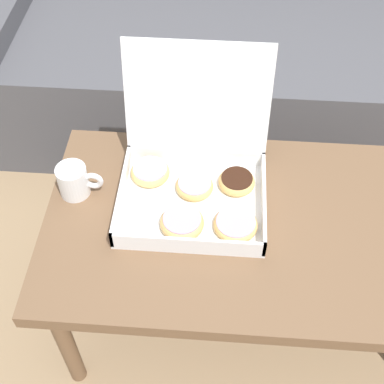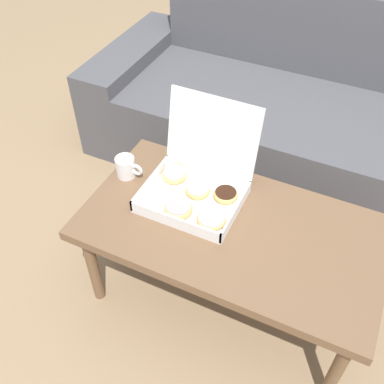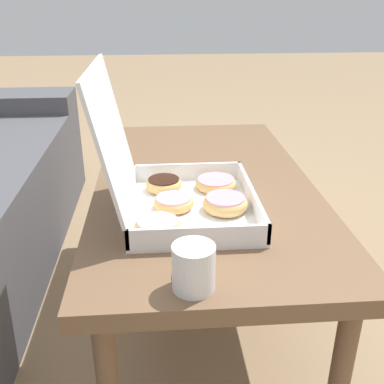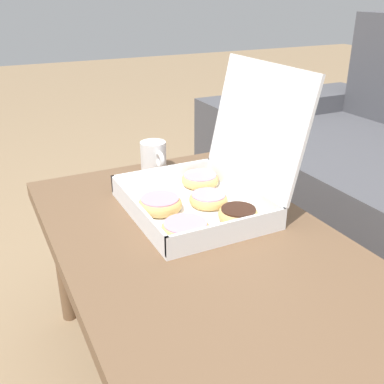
{
  "view_description": "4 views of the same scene",
  "coord_description": "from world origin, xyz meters",
  "px_view_note": "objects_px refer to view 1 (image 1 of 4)",
  "views": [
    {
      "loc": [
        -0.12,
        -0.96,
        1.5
      ],
      "look_at": [
        -0.18,
        -0.12,
        0.5
      ],
      "focal_mm": 50.0,
      "sensor_mm": 36.0,
      "label": 1
    },
    {
      "loc": [
        0.33,
        -1.19,
        1.67
      ],
      "look_at": [
        -0.18,
        -0.12,
        0.5
      ],
      "focal_mm": 42.0,
      "sensor_mm": 36.0,
      "label": 2
    },
    {
      "loc": [
        -1.14,
        -0.05,
        0.94
      ],
      "look_at": [
        -0.18,
        -0.12,
        0.5
      ],
      "focal_mm": 42.0,
      "sensor_mm": 36.0,
      "label": 3
    },
    {
      "loc": [
        0.7,
        -0.56,
        0.95
      ],
      "look_at": [
        -0.18,
        -0.12,
        0.5
      ],
      "focal_mm": 42.0,
      "sensor_mm": 36.0,
      "label": 4
    }
  ],
  "objects_px": {
    "couch": "(257,43)",
    "pastry_box": "(196,179)",
    "coffee_table": "(263,234)",
    "coffee_mug": "(74,181)"
  },
  "relations": [
    {
      "from": "coffee_table",
      "to": "pastry_box",
      "type": "xyz_separation_m",
      "value": [
        -0.18,
        0.08,
        0.1
      ]
    },
    {
      "from": "pastry_box",
      "to": "couch",
      "type": "bearing_deg",
      "value": 79.25
    },
    {
      "from": "couch",
      "to": "pastry_box",
      "type": "distance_m",
      "value": 0.97
    },
    {
      "from": "couch",
      "to": "pastry_box",
      "type": "bearing_deg",
      "value": -100.75
    },
    {
      "from": "coffee_table",
      "to": "pastry_box",
      "type": "distance_m",
      "value": 0.22
    },
    {
      "from": "couch",
      "to": "coffee_table",
      "type": "relative_size",
      "value": 2.03
    },
    {
      "from": "pastry_box",
      "to": "coffee_mug",
      "type": "distance_m",
      "value": 0.31
    },
    {
      "from": "couch",
      "to": "pastry_box",
      "type": "height_order",
      "value": "couch"
    },
    {
      "from": "couch",
      "to": "coffee_mug",
      "type": "distance_m",
      "value": 1.07
    },
    {
      "from": "coffee_mug",
      "to": "couch",
      "type": "bearing_deg",
      "value": 62.93
    }
  ]
}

